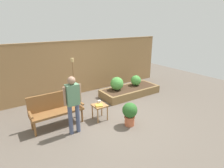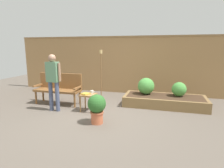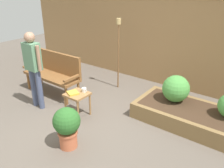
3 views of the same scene
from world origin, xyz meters
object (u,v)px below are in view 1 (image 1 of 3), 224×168
object	(u,v)px
potted_boxwood	(130,112)
shrub_far_corner	(136,80)
side_table	(100,107)
shrub_near_bench	(117,84)
garden_bench	(56,107)
tiki_torch	(73,73)
book_on_table	(99,105)
person_by_bench	(73,100)
cup_on_table	(99,102)

from	to	relation	value
potted_boxwood	shrub_far_corner	xyz separation A→B (m)	(1.90, 1.92, 0.11)
side_table	shrub_near_bench	world-z (taller)	shrub_near_bench
garden_bench	tiki_torch	bearing A→B (deg)	46.96
potted_boxwood	shrub_near_bench	bearing A→B (deg)	64.22
book_on_table	tiki_torch	distance (m)	1.72
shrub_near_bench	shrub_far_corner	xyz separation A→B (m)	(0.98, 0.00, -0.04)
potted_boxwood	tiki_torch	distance (m)	2.51
book_on_table	shrub_far_corner	size ratio (longest dim) A/B	0.46
tiki_torch	person_by_bench	world-z (taller)	tiki_torch
side_table	tiki_torch	bearing A→B (deg)	95.51
book_on_table	potted_boxwood	distance (m)	0.92
shrub_far_corner	garden_bench	bearing A→B (deg)	-168.84
side_table	book_on_table	bearing A→B (deg)	-134.53
garden_bench	shrub_far_corner	distance (m)	3.67
book_on_table	person_by_bench	world-z (taller)	person_by_bench
side_table	garden_bench	bearing A→B (deg)	158.94
garden_bench	tiki_torch	world-z (taller)	tiki_torch
shrub_far_corner	tiki_torch	xyz separation A→B (m)	(-2.58, 0.38, 0.63)
cup_on_table	tiki_torch	size ratio (longest dim) A/B	0.08
potted_boxwood	side_table	bearing A→B (deg)	124.88
garden_bench	tiki_torch	distance (m)	1.61
person_by_bench	shrub_far_corner	bearing A→B (deg)	22.65
cup_on_table	shrub_near_bench	distance (m)	1.73
book_on_table	garden_bench	bearing A→B (deg)	-179.69
shrub_far_corner	person_by_bench	distance (m)	3.65
side_table	tiki_torch	size ratio (longest dim) A/B	0.29
side_table	shrub_far_corner	size ratio (longest dim) A/B	1.13
shrub_near_bench	person_by_bench	bearing A→B (deg)	-149.50
shrub_near_bench	tiki_torch	xyz separation A→B (m)	(-1.61, 0.38, 0.59)
potted_boxwood	person_by_bench	world-z (taller)	person_by_bench
garden_bench	person_by_bench	xyz separation A→B (m)	(0.25, -0.69, 0.39)
side_table	person_by_bench	distance (m)	1.08
cup_on_table	book_on_table	size ratio (longest dim) A/B	0.64
side_table	person_by_bench	bearing A→B (deg)	-165.44
shrub_near_bench	shrub_far_corner	world-z (taller)	shrub_near_bench
cup_on_table	potted_boxwood	bearing A→B (deg)	-62.31
garden_bench	potted_boxwood	distance (m)	2.09
shrub_far_corner	person_by_bench	bearing A→B (deg)	-157.35
side_table	cup_on_table	bearing A→B (deg)	63.22
potted_boxwood	shrub_near_bench	distance (m)	2.14
cup_on_table	shrub_near_bench	size ratio (longest dim) A/B	0.25
garden_bench	book_on_table	world-z (taller)	garden_bench
tiki_torch	cup_on_table	bearing A→B (deg)	-81.43
shrub_near_bench	tiki_torch	world-z (taller)	tiki_torch
garden_bench	book_on_table	xyz separation A→B (m)	(1.11, -0.50, -0.05)
potted_boxwood	person_by_bench	size ratio (longest dim) A/B	0.44
book_on_table	potted_boxwood	xyz separation A→B (m)	(0.58, -0.71, -0.10)
shrub_far_corner	person_by_bench	world-z (taller)	person_by_bench
book_on_table	tiki_torch	world-z (taller)	tiki_torch
garden_bench	potted_boxwood	xyz separation A→B (m)	(1.70, -1.21, -0.15)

